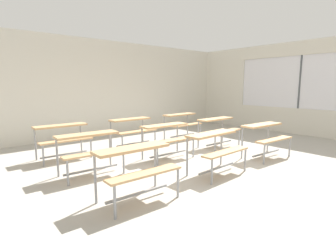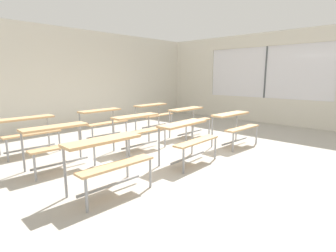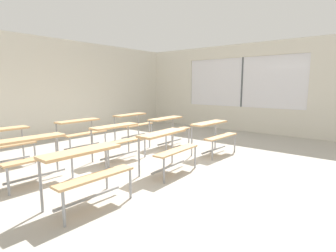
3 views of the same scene
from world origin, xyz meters
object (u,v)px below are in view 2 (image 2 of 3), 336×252
object	(u,v)px
desk_bench_r0c0	(108,153)
desk_bench_r1c0	(58,137)
desk_bench_r1c2	(189,115)
desk_bench_r2c1	(103,117)
desk_bench_r0c2	(234,121)
desk_bench_r2c2	(153,110)
desk_bench_r0c1	(187,133)
desk_bench_r2c0	(28,126)
desk_bench_r1c1	(139,124)

from	to	relation	value
desk_bench_r0c0	desk_bench_r1c0	bearing A→B (deg)	93.37
desk_bench_r1c2	desk_bench_r1c0	bearing A→B (deg)	178.40
desk_bench_r2c1	desk_bench_r0c2	bearing A→B (deg)	-58.91
desk_bench_r1c0	desk_bench_r2c2	distance (m)	3.74
desk_bench_r0c1	desk_bench_r2c1	world-z (taller)	same
desk_bench_r0c2	desk_bench_r2c1	distance (m)	3.25
desk_bench_r1c2	desk_bench_r0c0	bearing A→B (deg)	-159.10
desk_bench_r0c0	desk_bench_r2c0	world-z (taller)	same
desk_bench_r0c1	desk_bench_r0c2	size ratio (longest dim) A/B	1.00
desk_bench_r2c1	desk_bench_r0c1	bearing A→B (deg)	-90.29
desk_bench_r0c2	desk_bench_r1c0	bearing A→B (deg)	160.89
desk_bench_r2c0	desk_bench_r2c2	distance (m)	3.51
desk_bench_r0c2	desk_bench_r1c0	xyz separation A→B (m)	(-3.47, 1.41, 0.00)
desk_bench_r2c2	desk_bench_r0c2	bearing A→B (deg)	-92.67
desk_bench_r1c1	desk_bench_r0c0	bearing A→B (deg)	-140.06
desk_bench_r0c2	desk_bench_r2c2	world-z (taller)	same
desk_bench_r0c2	desk_bench_r1c2	world-z (taller)	same
desk_bench_r0c0	desk_bench_r2c1	size ratio (longest dim) A/B	1.00
desk_bench_r0c0	desk_bench_r1c1	world-z (taller)	same
desk_bench_r1c2	desk_bench_r2c0	distance (m)	3.79
desk_bench_r0c1	desk_bench_r1c2	xyz separation A→B (m)	(1.71, 1.33, 0.00)
desk_bench_r1c2	desk_bench_r2c2	bearing A→B (deg)	89.20
desk_bench_r0c1	desk_bench_r2c0	bearing A→B (deg)	120.45
desk_bench_r0c0	desk_bench_r1c1	distance (m)	2.18
desk_bench_r0c2	desk_bench_r2c0	xyz separation A→B (m)	(-3.49, 2.79, 0.00)
desk_bench_r0c2	desk_bench_r1c0	size ratio (longest dim) A/B	1.01
desk_bench_r1c0	desk_bench_r2c1	world-z (taller)	same
desk_bench_r1c0	desk_bench_r1c2	bearing A→B (deg)	1.22
desk_bench_r1c1	desk_bench_r2c0	bearing A→B (deg)	142.32
desk_bench_r0c2	desk_bench_r1c1	bearing A→B (deg)	144.66
desk_bench_r0c2	desk_bench_r1c0	world-z (taller)	same
desk_bench_r0c0	desk_bench_r2c2	bearing A→B (deg)	39.74
desk_bench_r0c2	desk_bench_r2c2	bearing A→B (deg)	92.42
desk_bench_r0c0	desk_bench_r2c2	xyz separation A→B (m)	(3.45, 2.74, 0.00)
desk_bench_r1c1	desk_bench_r0c2	bearing A→B (deg)	-36.97
desk_bench_r0c2	desk_bench_r2c1	xyz separation A→B (m)	(-1.73, 2.75, 0.00)
desk_bench_r0c0	desk_bench_r1c0	distance (m)	1.42
desk_bench_r2c1	desk_bench_r2c2	distance (m)	1.75
desk_bench_r2c0	desk_bench_r2c2	bearing A→B (deg)	-1.05
desk_bench_r1c0	desk_bench_r1c2	xyz separation A→B (m)	(3.49, -0.07, 0.00)
desk_bench_r0c1	desk_bench_r1c0	world-z (taller)	same
desk_bench_r0c0	desk_bench_r1c1	xyz separation A→B (m)	(1.71, 1.36, 0.00)
desk_bench_r0c0	desk_bench_r0c2	size ratio (longest dim) A/B	0.99
desk_bench_r0c2	desk_bench_r2c0	bearing A→B (deg)	144.30
desk_bench_r0c2	desk_bench_r2c0	size ratio (longest dim) A/B	1.02
desk_bench_r2c1	desk_bench_r0c0	bearing A→B (deg)	-122.63
desk_bench_r1c0	desk_bench_r1c2	world-z (taller)	same
desk_bench_r1c1	desk_bench_r1c0	bearing A→B (deg)	179.58
desk_bench_r1c2	desk_bench_r2c0	bearing A→B (deg)	157.04
desk_bench_r0c2	desk_bench_r2c2	distance (m)	2.74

